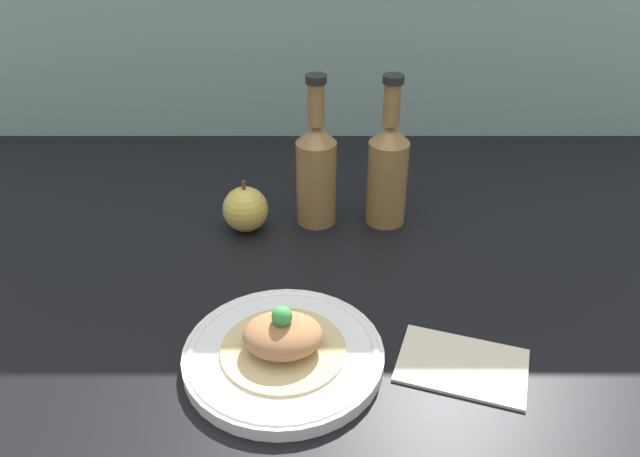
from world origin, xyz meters
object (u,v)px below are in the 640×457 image
at_px(plate, 282,354).
at_px(cider_bottle_left, 312,169).
at_px(plated_food, 281,337).
at_px(cider_bottle_right, 386,169).
at_px(apple, 243,209).

relative_size(plate, cider_bottle_left, 0.98).
height_order(plate, cider_bottle_left, cider_bottle_left).
bearing_deg(plate, cider_bottle_left, 84.04).
distance_m(plated_food, cider_bottle_right, 0.37).
relative_size(plate, apple, 2.78).
bearing_deg(plate, plated_food, 90.00).
xyz_separation_m(plate, apple, (-0.08, 0.31, 0.03)).
relative_size(plate, cider_bottle_right, 0.98).
bearing_deg(cider_bottle_right, plated_food, -114.52).
bearing_deg(cider_bottle_left, plate, -95.96).
relative_size(plated_food, cider_bottle_right, 0.61).
xyz_separation_m(cider_bottle_left, cider_bottle_right, (0.12, 0.00, 0.00)).
distance_m(plate, plated_food, 0.03).
relative_size(plated_food, cider_bottle_left, 0.61).
bearing_deg(plated_food, cider_bottle_right, 65.48).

